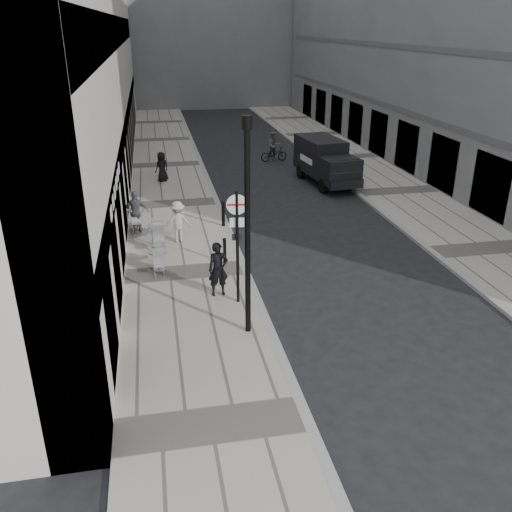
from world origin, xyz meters
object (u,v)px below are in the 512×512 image
(walking_man, at_px, (218,269))
(panel_van, at_px, (325,159))
(sign_post, at_px, (237,233))
(lamppost, at_px, (247,220))
(cyclist, at_px, (274,150))

(walking_man, distance_m, panel_van, 13.85)
(panel_van, bearing_deg, sign_post, -124.41)
(lamppost, bearing_deg, panel_van, 65.07)
(walking_man, bearing_deg, cyclist, 67.58)
(panel_van, bearing_deg, cyclist, 99.31)
(walking_man, height_order, panel_van, panel_van)
(lamppost, distance_m, panel_van, 15.75)
(lamppost, bearing_deg, cyclist, 75.44)
(cyclist, bearing_deg, lamppost, -111.16)
(walking_man, xyz_separation_m, sign_post, (0.51, -0.56, 1.35))
(sign_post, bearing_deg, lamppost, -83.12)
(lamppost, distance_m, cyclist, 20.31)
(sign_post, xyz_separation_m, panel_van, (6.58, 12.46, -1.04))
(walking_man, xyz_separation_m, cyclist, (5.57, 17.24, -0.27))
(walking_man, xyz_separation_m, lamppost, (0.51, -2.26, 2.33))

